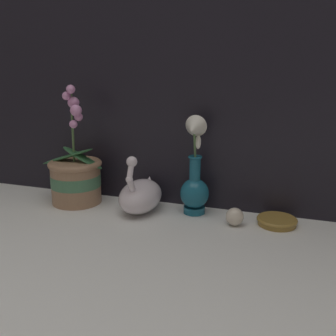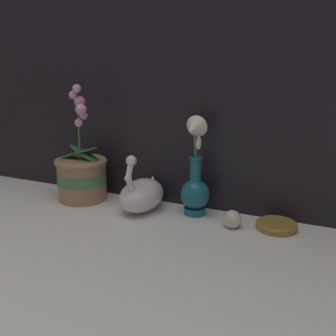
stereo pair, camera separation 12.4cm
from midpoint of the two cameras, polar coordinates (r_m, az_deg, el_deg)
name	(u,v)px [view 1 (the left image)]	position (r m, az deg, el deg)	size (l,w,h in m)	color
ground_plane	(153,226)	(1.20, -5.23, -8.44)	(2.80, 2.80, 0.00)	silver
window_backdrop	(176,23)	(1.32, -1.70, 20.36)	(2.80, 0.03, 1.20)	black
orchid_potted_plant	(76,177)	(1.42, -15.70, -1.26)	(0.24, 0.18, 0.41)	#9E7556
swan_figurine	(141,195)	(1.30, -6.67, -3.89)	(0.13, 0.21, 0.20)	white
blue_vase	(194,179)	(1.26, 1.05, -1.70)	(0.09, 0.11, 0.32)	#195B75
glass_sphere	(235,217)	(1.20, 6.74, -7.08)	(0.06, 0.06, 0.06)	beige
amber_dish	(277,221)	(1.23, 12.77, -7.52)	(0.12, 0.12, 0.02)	olive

